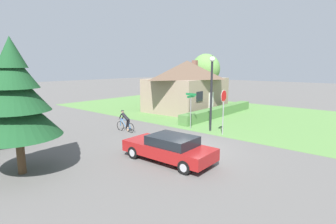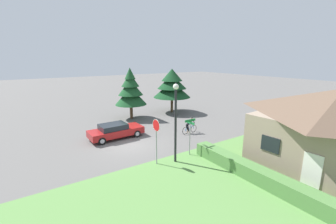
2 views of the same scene
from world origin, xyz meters
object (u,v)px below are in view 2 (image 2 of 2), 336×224
conifer_tall_near (131,90)px  conifer_tall_far (172,85)px  stop_sign (156,132)px  street_lamp (176,114)px  cyclist (190,125)px  sedan_left_lane (115,131)px  street_name_sign (190,130)px

conifer_tall_near → conifer_tall_far: (0.04, 5.50, 0.24)m
stop_sign → street_lamp: bearing=-111.6°
cyclist → stop_sign: stop_sign is taller
sedan_left_lane → conifer_tall_far: size_ratio=0.84×
street_lamp → conifer_tall_far: conifer_tall_far is taller
sedan_left_lane → conifer_tall_near: size_ratio=0.81×
street_lamp → street_name_sign: size_ratio=2.01×
street_lamp → conifer_tall_near: bearing=169.4°
stop_sign → conifer_tall_near: conifer_tall_near is taller
street_lamp → street_name_sign: bearing=103.0°
sedan_left_lane → street_lamp: street_lamp is taller
conifer_tall_near → conifer_tall_far: size_ratio=1.05×
stop_sign → street_lamp: street_lamp is taller
street_name_sign → conifer_tall_near: conifer_tall_near is taller
cyclist → street_name_sign: 4.82m
street_lamp → street_name_sign: 2.09m
sedan_left_lane → conifer_tall_far: 10.98m
conifer_tall_far → cyclist: bearing=-23.2°
street_name_sign → sedan_left_lane: bearing=-152.9°
sedan_left_lane → stop_sign: stop_sign is taller
sedan_left_lane → street_lamp: (6.45, 1.66, 2.60)m
sedan_left_lane → cyclist: size_ratio=2.69×
conifer_tall_near → conifer_tall_far: 5.50m
sedan_left_lane → street_lamp: size_ratio=0.88×
street_lamp → street_name_sign: street_lamp is taller
stop_sign → conifer_tall_near: bearing=-19.1°
cyclist → conifer_tall_near: (-7.61, -2.25, 2.45)m
street_lamp → conifer_tall_near: size_ratio=0.92×
cyclist → street_lamp: 6.47m
street_lamp → conifer_tall_near: conifer_tall_near is taller
conifer_tall_near → cyclist: bearing=16.4°
conifer_tall_far → conifer_tall_near: bearing=-90.4°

